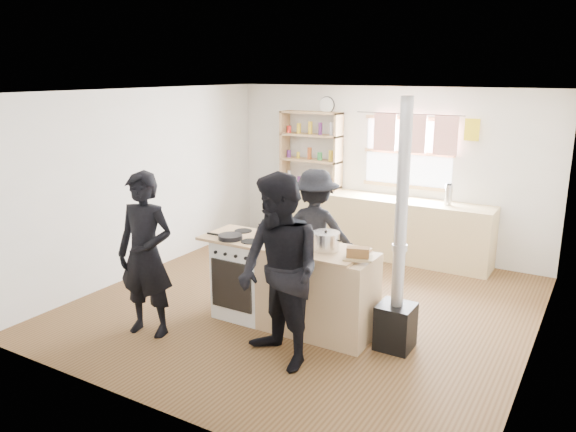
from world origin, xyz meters
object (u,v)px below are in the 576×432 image
(person_near_right, at_px, (280,272))
(skillet_greens, at_px, (230,237))
(person_near_left, at_px, (146,255))
(bread_board, at_px, (358,254))
(stockpot_stove, at_px, (269,228))
(person_far, at_px, (315,232))
(cooking_island, at_px, (293,285))
(flue_heater, at_px, (398,287))
(thermos, at_px, (448,195))
(roast_tray, at_px, (296,239))
(stockpot_counter, at_px, (326,241))

(person_near_right, bearing_deg, skillet_greens, 173.75)
(person_near_left, xyz_separation_m, person_near_right, (1.53, 0.15, 0.05))
(skillet_greens, distance_m, bread_board, 1.48)
(stockpot_stove, bearing_deg, person_far, 77.54)
(cooking_island, distance_m, flue_heater, 1.17)
(person_near_right, bearing_deg, person_near_left, -149.94)
(thermos, xyz_separation_m, roast_tray, (-0.91, -2.70, -0.07))
(flue_heater, relative_size, person_far, 1.60)
(stockpot_counter, xyz_separation_m, person_far, (-0.64, 0.99, -0.24))
(cooking_island, bearing_deg, roast_tray, 96.10)
(flue_heater, distance_m, person_near_right, 1.22)
(cooking_island, bearing_deg, flue_heater, 3.96)
(thermos, bearing_deg, cooking_island, -107.97)
(stockpot_stove, xyz_separation_m, person_near_left, (-0.80, -1.13, -0.13))
(flue_heater, bearing_deg, thermos, 95.29)
(stockpot_counter, bearing_deg, skillet_greens, -170.19)
(cooking_island, xyz_separation_m, roast_tray, (-0.01, 0.07, 0.50))
(person_near_right, xyz_separation_m, person_far, (-0.56, 1.77, -0.14))
(roast_tray, xyz_separation_m, flue_heater, (1.16, 0.01, -0.31))
(roast_tray, bearing_deg, person_near_right, -69.67)
(stockpot_counter, relative_size, person_far, 0.18)
(skillet_greens, distance_m, flue_heater, 1.88)
(cooking_island, height_order, stockpot_stove, stockpot_stove)
(roast_tray, bearing_deg, stockpot_counter, -9.17)
(skillet_greens, xyz_separation_m, stockpot_counter, (1.07, 0.19, 0.07))
(skillet_greens, xyz_separation_m, person_far, (0.43, 1.18, -0.18))
(stockpot_stove, bearing_deg, bread_board, -13.58)
(roast_tray, height_order, person_far, person_far)
(person_near_left, bearing_deg, thermos, 49.36)
(stockpot_stove, distance_m, person_near_right, 1.22)
(stockpot_stove, distance_m, stockpot_counter, 0.84)
(person_near_left, height_order, person_far, person_near_left)
(stockpot_counter, bearing_deg, roast_tray, 170.83)
(person_near_right, distance_m, person_far, 1.86)
(person_near_left, height_order, person_near_right, person_near_right)
(stockpot_counter, relative_size, person_near_right, 0.16)
(person_near_left, bearing_deg, stockpot_counter, 19.12)
(thermos, height_order, cooking_island, thermos)
(roast_tray, distance_m, stockpot_counter, 0.40)
(stockpot_stove, distance_m, bread_board, 1.25)
(cooking_island, relative_size, bread_board, 5.98)
(person_near_right, bearing_deg, stockpot_stove, 151.42)
(cooking_island, bearing_deg, person_near_left, -143.32)
(bread_board, height_order, flue_heater, flue_heater)
(thermos, height_order, person_near_left, person_near_left)
(skillet_greens, distance_m, roast_tray, 0.72)
(thermos, xyz_separation_m, skillet_greens, (-1.59, -2.95, -0.09))
(skillet_greens, bearing_deg, bread_board, 3.62)
(roast_tray, distance_m, flue_heater, 1.20)
(cooking_island, relative_size, skillet_greens, 7.24)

